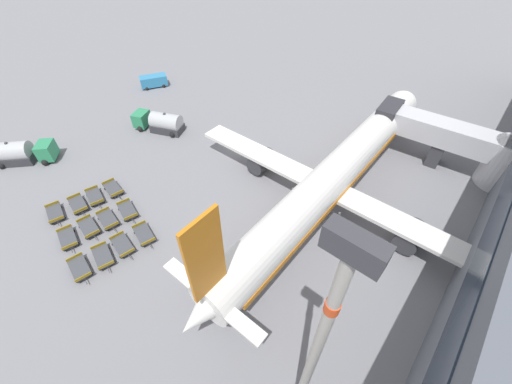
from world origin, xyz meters
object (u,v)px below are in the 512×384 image
at_px(baggage_dolly_row_mid_a_col_a, 78,205).
at_px(baggage_dolly_row_far_col_a, 113,189).
at_px(baggage_dolly_row_near_col_c, 80,268).
at_px(baggage_dolly_row_mid_b_col_c, 123,245).
at_px(apron_light_mast, 318,346).
at_px(baggage_dolly_row_mid_a_col_c, 103,256).
at_px(baggage_dolly_row_near_col_a, 55,213).
at_px(baggage_dolly_row_mid_b_col_b, 108,219).
at_px(baggage_dolly_row_far_col_b, 127,210).
at_px(baggage_dolly_row_near_col_b, 68,238).
at_px(fuel_tanker_primary, 20,153).
at_px(airplane, 332,178).
at_px(fuel_tanker_secondary, 162,123).
at_px(baggage_dolly_row_far_col_c, 144,234).
at_px(service_van, 154,81).
at_px(baggage_dolly_row_mid_a_col_b, 89,227).
at_px(baggage_dolly_row_mid_b_col_a, 95,197).

xyz_separation_m(baggage_dolly_row_mid_a_col_a, baggage_dolly_row_far_col_a, (0.78, 4.14, 0.00)).
bearing_deg(baggage_dolly_row_near_col_c, baggage_dolly_row_mid_b_col_c, 79.00).
bearing_deg(apron_light_mast, baggage_dolly_row_mid_a_col_c, -174.24).
relative_size(baggage_dolly_row_near_col_a, baggage_dolly_row_mid_b_col_b, 1.00).
xyz_separation_m(baggage_dolly_row_mid_a_col_a, baggage_dolly_row_mid_b_col_b, (4.76, 1.00, 0.00)).
distance_m(baggage_dolly_row_near_col_c, baggage_dolly_row_far_col_a, 11.27).
bearing_deg(baggage_dolly_row_mid_a_col_c, baggage_dolly_row_far_col_b, 124.19).
distance_m(baggage_dolly_row_near_col_b, baggage_dolly_row_mid_a_col_a, 5.03).
bearing_deg(baggage_dolly_row_near_col_c, fuel_tanker_primary, 170.35).
distance_m(airplane, baggage_dolly_row_far_col_a, 26.62).
distance_m(fuel_tanker_primary, baggage_dolly_row_near_col_c, 22.74).
bearing_deg(baggage_dolly_row_mid_a_col_c, fuel_tanker_primary, 176.01).
bearing_deg(apron_light_mast, baggage_dolly_row_near_col_a, -175.32).
relative_size(fuel_tanker_secondary, baggage_dolly_row_far_col_b, 2.14).
distance_m(baggage_dolly_row_near_col_c, baggage_dolly_row_far_col_c, 6.72).
height_order(airplane, baggage_dolly_row_far_col_c, airplane).
xyz_separation_m(service_van, baggage_dolly_row_far_col_a, (19.61, -20.98, -0.64)).
relative_size(baggage_dolly_row_mid_b_col_c, baggage_dolly_row_far_col_b, 1.00).
bearing_deg(fuel_tanker_secondary, baggage_dolly_row_mid_a_col_b, -61.08).
distance_m(service_van, baggage_dolly_row_mid_b_col_b, 33.75).
bearing_deg(baggage_dolly_row_far_col_a, baggage_dolly_row_mid_b_col_b, -38.31).
bearing_deg(baggage_dolly_row_far_col_c, baggage_dolly_row_mid_a_col_a, -166.32).
relative_size(service_van, baggage_dolly_row_far_col_a, 1.40).
bearing_deg(service_van, baggage_dolly_row_near_col_a, -56.63).
bearing_deg(baggage_dolly_row_mid_a_col_c, baggage_dolly_row_near_col_c, -103.05).
bearing_deg(baggage_dolly_row_near_col_a, baggage_dolly_row_mid_b_col_b, 31.70).
relative_size(baggage_dolly_row_near_col_c, baggage_dolly_row_mid_a_col_a, 1.00).
distance_m(service_van, baggage_dolly_row_mid_b_col_c, 37.58).
height_order(fuel_tanker_primary, baggage_dolly_row_far_col_a, fuel_tanker_primary).
relative_size(baggage_dolly_row_far_col_b, apron_light_mast, 0.19).
bearing_deg(baggage_dolly_row_far_col_c, baggage_dolly_row_mid_b_col_b, -164.53).
bearing_deg(baggage_dolly_row_mid_a_col_b, baggage_dolly_row_near_col_c, -38.30).
bearing_deg(baggage_dolly_row_mid_a_col_b, baggage_dolly_row_mid_b_col_b, 74.37).
bearing_deg(baggage_dolly_row_mid_b_col_c, fuel_tanker_primary, -178.86).
distance_m(baggage_dolly_row_mid_b_col_a, baggage_dolly_row_far_col_a, 2.23).
bearing_deg(airplane, baggage_dolly_row_far_col_a, -142.97).
distance_m(fuel_tanker_secondary, baggage_dolly_row_near_col_a, 19.73).
distance_m(airplane, apron_light_mast, 23.29).
bearing_deg(baggage_dolly_row_far_col_a, baggage_dolly_row_far_col_b, -11.86).
height_order(fuel_tanker_primary, baggage_dolly_row_mid_a_col_b, fuel_tanker_primary).
bearing_deg(service_van, baggage_dolly_row_mid_a_col_b, -48.58).
height_order(fuel_tanker_primary, baggage_dolly_row_near_col_b, fuel_tanker_primary).
distance_m(baggage_dolly_row_mid_a_col_a, apron_light_mast, 32.96).
relative_size(service_van, baggage_dolly_row_mid_b_col_c, 1.40).
bearing_deg(baggage_dolly_row_mid_a_col_a, baggage_dolly_row_far_col_a, 79.40).
height_order(fuel_tanker_secondary, baggage_dolly_row_mid_a_col_b, fuel_tanker_secondary).
relative_size(service_van, baggage_dolly_row_mid_b_col_a, 1.40).
distance_m(fuel_tanker_secondary, baggage_dolly_row_far_col_a, 14.11).
bearing_deg(baggage_dolly_row_far_col_b, apron_light_mast, -6.61).
height_order(fuel_tanker_secondary, apron_light_mast, apron_light_mast).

